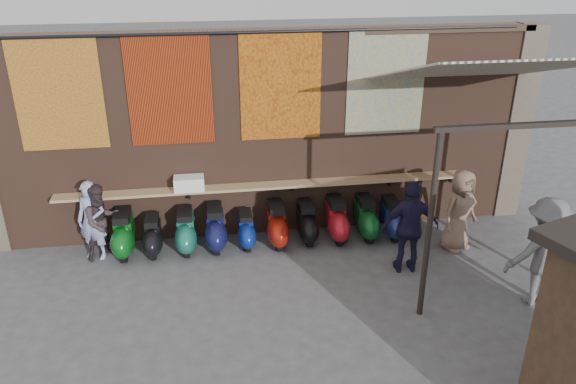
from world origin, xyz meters
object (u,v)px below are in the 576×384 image
object	(u,v)px
scooter_stool_5	(277,225)
shopper_navy	(410,227)
scooter_stool_0	(124,234)
scooter_stool_2	(186,231)
scooter_stool_1	(153,236)
scooter_stool_8	(366,218)
scooter_stool_3	(216,228)
scooter_stool_7	(336,220)
diner_right	(102,222)
diner_left	(92,221)
scooter_stool_6	(307,223)
scooter_stool_4	(246,230)
shopper_tan	(460,210)
scooter_stool_9	(391,218)
shopper_grey	(544,252)
shelf_box	(189,183)

from	to	relation	value
scooter_stool_5	shopper_navy	xyz separation A→B (m)	(2.19, -1.31, 0.46)
scooter_stool_0	scooter_stool_2	world-z (taller)	scooter_stool_0
scooter_stool_1	scooter_stool_8	world-z (taller)	scooter_stool_8
scooter_stool_1	scooter_stool_3	world-z (taller)	scooter_stool_3
scooter_stool_7	diner_right	size ratio (longest dim) A/B	0.59
diner_left	scooter_stool_6	bearing A→B (deg)	21.34
scooter_stool_5	scooter_stool_4	bearing A→B (deg)	179.01
scooter_stool_2	scooter_stool_6	world-z (taller)	scooter_stool_2
scooter_stool_6	shopper_navy	xyz separation A→B (m)	(1.58, -1.37, 0.49)
scooter_stool_4	scooter_stool_5	world-z (taller)	scooter_stool_5
shopper_navy	shopper_tan	xyz separation A→B (m)	(1.20, 0.62, -0.06)
scooter_stool_2	scooter_stool_9	size ratio (longest dim) A/B	1.04
scooter_stool_3	diner_left	world-z (taller)	diner_left
scooter_stool_5	scooter_stool_6	bearing A→B (deg)	5.70
scooter_stool_4	shopper_grey	xyz separation A→B (m)	(4.54, -2.55, 0.59)
shelf_box	scooter_stool_3	distance (m)	1.00
scooter_stool_0	scooter_stool_7	bearing A→B (deg)	0.06
scooter_stool_8	shopper_navy	bearing A→B (deg)	-73.56
scooter_stool_3	shopper_grey	size ratio (longest dim) A/B	0.47
diner_left	shopper_navy	bearing A→B (deg)	7.35
scooter_stool_5	diner_left	world-z (taller)	diner_left
scooter_stool_8	diner_right	bearing A→B (deg)	-179.58
scooter_stool_3	diner_right	size ratio (longest dim) A/B	0.59
scooter_stool_8	scooter_stool_9	size ratio (longest dim) A/B	1.06
scooter_stool_6	shopper_tan	world-z (taller)	shopper_tan
scooter_stool_4	diner_right	distance (m)	2.68
scooter_stool_7	shopper_grey	xyz separation A→B (m)	(2.76, -2.58, 0.52)
scooter_stool_0	scooter_stool_5	size ratio (longest dim) A/B	1.02
diner_right	shopper_navy	world-z (taller)	shopper_navy
scooter_stool_4	scooter_stool_5	distance (m)	0.60
scooter_stool_7	diner_right	distance (m)	4.45
shelf_box	diner_left	distance (m)	1.88
scooter_stool_8	scooter_stool_7	bearing A→B (deg)	179.42
shopper_grey	shelf_box	bearing A→B (deg)	-27.85
scooter_stool_1	scooter_stool_3	distance (m)	1.18
scooter_stool_2	diner_left	world-z (taller)	diner_left
scooter_stool_4	scooter_stool_7	world-z (taller)	scooter_stool_7
scooter_stool_8	shelf_box	bearing A→B (deg)	175.26
scooter_stool_4	scooter_stool_9	xyz separation A→B (m)	(2.90, -0.03, 0.04)
scooter_stool_8	scooter_stool_3	bearing A→B (deg)	179.97
shelf_box	shopper_grey	distance (m)	6.27
diner_right	shopper_navy	size ratio (longest dim) A/B	0.84
scooter_stool_2	diner_left	xyz separation A→B (m)	(-1.67, -0.01, 0.36)
scooter_stool_1	diner_left	size ratio (longest dim) A/B	0.50
scooter_stool_5	scooter_stool_7	distance (m)	1.20
scooter_stool_5	diner_left	distance (m)	3.43
diner_right	shopper_tan	size ratio (longest dim) A/B	0.91
scooter_stool_8	scooter_stool_6	bearing A→B (deg)	178.65
scooter_stool_2	scooter_stool_4	world-z (taller)	scooter_stool_2
shopper_tan	scooter_stool_3	bearing A→B (deg)	145.69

